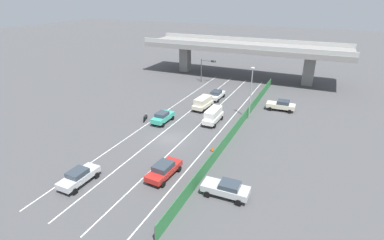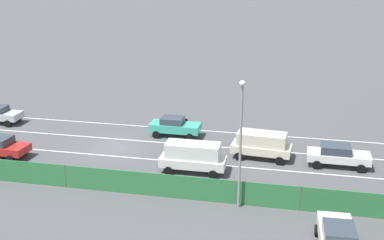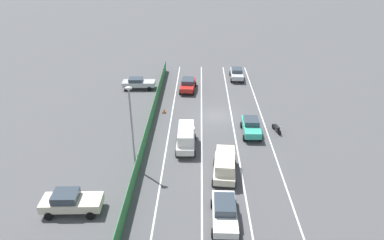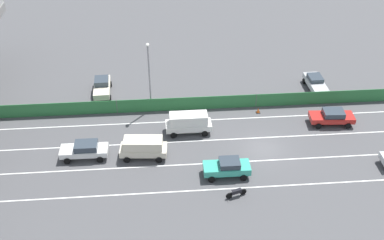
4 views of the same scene
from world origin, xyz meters
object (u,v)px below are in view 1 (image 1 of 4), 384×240
object	(u,v)px
car_sedan_silver	(79,176)
traffic_cone	(212,149)
car_hatchback_white	(217,94)
car_sedan_red	(164,169)
street_lamp	(251,89)
traffic_light	(206,66)
car_taxi_teal	(163,117)
car_van_cream	(203,102)
parked_wagon_silver	(226,188)
parked_sedan_cream	(281,105)
car_van_white	(213,115)
motorcycle	(145,118)

from	to	relation	value
car_sedan_silver	traffic_cone	bearing A→B (deg)	50.69
car_hatchback_white	car_sedan_red	world-z (taller)	car_hatchback_white
street_lamp	traffic_light	bearing A→B (deg)	130.77
car_taxi_teal	street_lamp	bearing A→B (deg)	31.20
car_sedan_silver	traffic_cone	xyz separation A→B (m)	(9.77, 11.93, -0.62)
car_van_cream	traffic_light	bearing A→B (deg)	110.22
parked_wagon_silver	parked_sedan_cream	size ratio (longest dim) A/B	0.98
traffic_light	street_lamp	distance (m)	20.61
car_hatchback_white	car_sedan_red	distance (m)	25.55
street_lamp	traffic_cone	xyz separation A→B (m)	(-1.50, -11.65, -4.55)
parked_sedan_cream	car_taxi_teal	bearing A→B (deg)	-140.70
car_hatchback_white	car_van_white	xyz separation A→B (m)	(3.21, -10.16, 0.33)
car_sedan_silver	car_sedan_red	world-z (taller)	car_sedan_red
car_hatchback_white	street_lamp	distance (m)	10.68
car_van_white	street_lamp	world-z (taller)	street_lamp
traffic_cone	car_sedan_silver	bearing A→B (deg)	-129.31
car_van_cream	car_hatchback_white	world-z (taller)	car_van_cream
car_taxi_teal	motorcycle	size ratio (longest dim) A/B	2.25
motorcycle	parked_wagon_silver	xyz separation A→B (m)	(16.89, -12.04, 0.42)
parked_wagon_silver	traffic_cone	distance (m)	8.76
car_taxi_teal	parked_sedan_cream	size ratio (longest dim) A/B	0.93
car_taxi_teal	car_sedan_red	bearing A→B (deg)	-59.51
street_lamp	car_van_white	bearing A→B (deg)	-139.41
car_taxi_teal	traffic_light	world-z (taller)	traffic_light
traffic_light	traffic_cone	xyz separation A→B (m)	(11.94, -27.23, -3.36)
car_van_cream	traffic_light	world-z (taller)	traffic_light
car_taxi_teal	parked_wagon_silver	xyz separation A→B (m)	(14.06, -12.44, -0.04)
car_van_cream	car_van_white	world-z (taller)	car_van_white
car_hatchback_white	car_van_white	distance (m)	10.66
car_hatchback_white	car_taxi_teal	world-z (taller)	car_taxi_teal
car_van_cream	car_van_white	distance (m)	5.80
traffic_light	traffic_cone	distance (m)	29.93
car_hatchback_white	motorcycle	world-z (taller)	car_hatchback_white
car_hatchback_white	car_sedan_silver	xyz separation A→B (m)	(-3.62, -29.94, -0.03)
car_van_cream	traffic_light	xyz separation A→B (m)	(-5.45, 14.80, 2.45)
parked_sedan_cream	car_sedan_silver	bearing A→B (deg)	-117.50
parked_wagon_silver	street_lamp	distance (m)	19.85
car_sedan_silver	street_lamp	xyz separation A→B (m)	(11.26, 23.58, 3.93)
car_sedan_red	car_van_white	bearing A→B (deg)	91.18
car_van_white	parked_sedan_cream	size ratio (longest dim) A/B	1.02
car_van_white	traffic_cone	xyz separation A→B (m)	(2.94, -7.85, -0.98)
car_van_white	car_hatchback_white	bearing A→B (deg)	107.53
parked_wagon_silver	car_van_cream	bearing A→B (deg)	118.30
traffic_cone	car_taxi_teal	bearing A→B (deg)	153.66
car_van_white	traffic_cone	size ratio (longest dim) A/B	8.34
car_hatchback_white	parked_sedan_cream	xyz separation A→B (m)	(11.57, -0.75, 0.03)
car_sedan_silver	car_van_white	world-z (taller)	car_van_white
car_sedan_silver	traffic_light	xyz separation A→B (m)	(-2.18, 39.16, 2.74)
car_van_cream	street_lamp	bearing A→B (deg)	-5.59
car_hatchback_white	parked_sedan_cream	bearing A→B (deg)	-3.69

